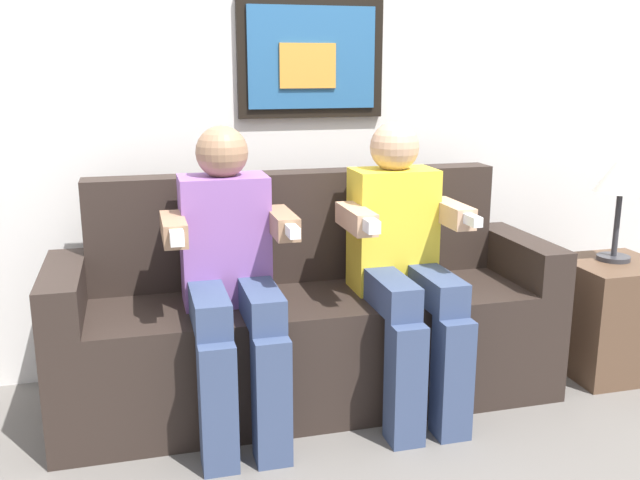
# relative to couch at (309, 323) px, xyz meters

# --- Properties ---
(ground_plane) EXTENTS (5.67, 5.67, 0.00)m
(ground_plane) POSITION_rel_couch_xyz_m (0.00, -0.33, -0.31)
(ground_plane) COLOR #66605B
(back_wall_assembly) EXTENTS (4.36, 0.10, 2.60)m
(back_wall_assembly) POSITION_rel_couch_xyz_m (0.00, 0.44, 0.99)
(back_wall_assembly) COLOR silver
(back_wall_assembly) RESTS_ON ground_plane
(couch) EXTENTS (1.96, 0.58, 0.90)m
(couch) POSITION_rel_couch_xyz_m (0.00, 0.00, 0.00)
(couch) COLOR #2D231E
(couch) RESTS_ON ground_plane
(person_on_left) EXTENTS (0.46, 0.56, 1.11)m
(person_on_left) POSITION_rel_couch_xyz_m (-0.33, -0.17, 0.29)
(person_on_left) COLOR #8C59A5
(person_on_left) RESTS_ON ground_plane
(person_on_right) EXTENTS (0.46, 0.56, 1.11)m
(person_on_right) POSITION_rel_couch_xyz_m (0.33, -0.17, 0.29)
(person_on_right) COLOR yellow
(person_on_right) RESTS_ON ground_plane
(side_table_right) EXTENTS (0.40, 0.40, 0.50)m
(side_table_right) POSITION_rel_couch_xyz_m (1.33, -0.11, -0.06)
(side_table_right) COLOR brown
(side_table_right) RESTS_ON ground_plane
(table_lamp) EXTENTS (0.22, 0.22, 0.46)m
(table_lamp) POSITION_rel_couch_xyz_m (1.34, -0.07, 0.55)
(table_lamp) COLOR #333338
(table_lamp) RESTS_ON side_table_right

